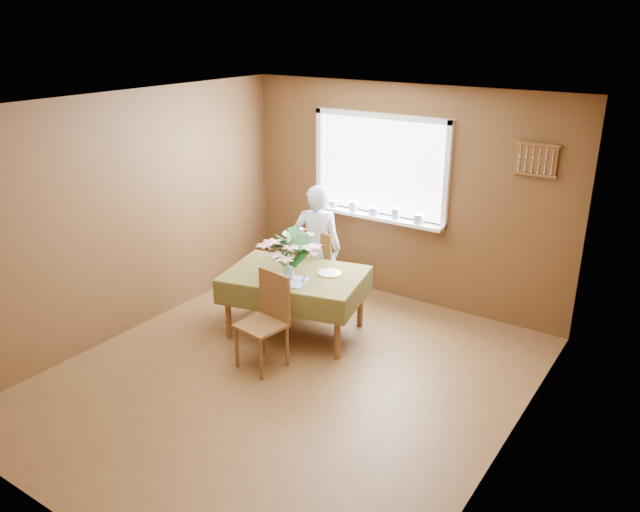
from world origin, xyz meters
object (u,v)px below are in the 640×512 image
Objects in this scene: dining_table at (295,280)px; chair_far at (322,265)px; seated_woman at (317,248)px; flower_bouquet at (288,252)px; chair_near at (267,316)px.

dining_table is 1.69× the size of chair_far.
seated_woman is at bearing 82.81° from chair_far.
seated_woman reaches higher than chair_far.
dining_table is 0.72m from chair_far.
dining_table is 0.66m from seated_woman.
chair_far is at bearing -125.70° from seated_woman.
chair_far is 1.00m from flower_bouquet.
chair_near is 1.36m from seated_woman.
dining_table is at bearing 111.95° from chair_near.
flower_bouquet reaches higher than chair_near.
seated_woman is (-0.31, 1.31, 0.22)m from chair_near.
chair_far reaches higher than chair_near.
flower_bouquet is at bearing -89.02° from dining_table.
dining_table is at bearing 77.67° from seated_woman.
dining_table is at bearing 103.73° from chair_far.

